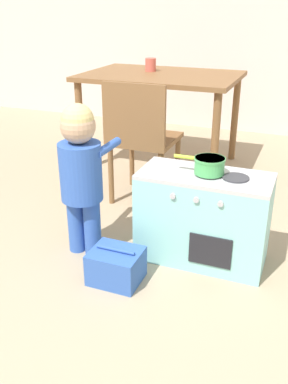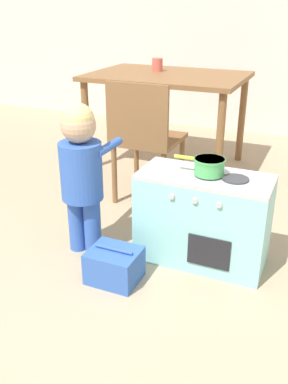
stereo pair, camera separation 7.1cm
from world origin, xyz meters
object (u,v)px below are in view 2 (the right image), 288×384
(toy_pot, at_px, (209,165))
(play_kitchen, at_px, (203,219))
(dining_table, at_px, (167,86))
(child_figure, at_px, (81,166))
(cup_on_table, at_px, (157,65))
(toy_basket, at_px, (114,265))
(dining_chair_near, at_px, (145,137))

(toy_pot, bearing_deg, play_kitchen, -178.02)
(toy_pot, xyz_separation_m, dining_table, (-0.72, 1.29, 0.12))
(child_figure, relative_size, cup_on_table, 8.00)
(play_kitchen, height_order, child_figure, child_figure)
(toy_basket, height_order, cup_on_table, cup_on_table)
(child_figure, bearing_deg, dining_chair_near, 86.75)
(play_kitchen, bearing_deg, dining_chair_near, 135.81)
(toy_pot, relative_size, dining_table, 0.21)
(play_kitchen, distance_m, toy_pot, 0.30)
(dining_chair_near, distance_m, cup_on_table, 0.94)
(dining_chair_near, height_order, cup_on_table, cup_on_table)
(cup_on_table, bearing_deg, play_kitchen, -59.19)
(toy_pot, relative_size, cup_on_table, 2.51)
(child_figure, height_order, dining_table, child_figure)
(dining_table, bearing_deg, cup_on_table, 142.86)
(toy_pot, distance_m, cup_on_table, 1.64)
(play_kitchen, xyz_separation_m, dining_table, (-0.70, 1.29, 0.41))
(child_figure, xyz_separation_m, toy_basket, (0.27, -0.19, -0.42))
(toy_pot, xyz_separation_m, toy_basket, (-0.35, -0.35, -0.46))
(toy_basket, height_order, dining_table, dining_table)
(play_kitchen, height_order, dining_table, dining_table)
(toy_pot, bearing_deg, cup_on_table, 121.24)
(toy_basket, distance_m, dining_table, 1.78)
(play_kitchen, bearing_deg, toy_pot, 1.98)
(toy_basket, relative_size, dining_table, 0.20)
(toy_pot, relative_size, dining_chair_near, 0.31)
(dining_table, relative_size, dining_chair_near, 1.46)
(toy_pot, bearing_deg, toy_basket, -134.63)
(child_figure, xyz_separation_m, dining_table, (-0.09, 1.46, 0.16))
(child_figure, relative_size, toy_basket, 3.35)
(dining_table, relative_size, cup_on_table, 11.69)
(play_kitchen, relative_size, child_figure, 0.81)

